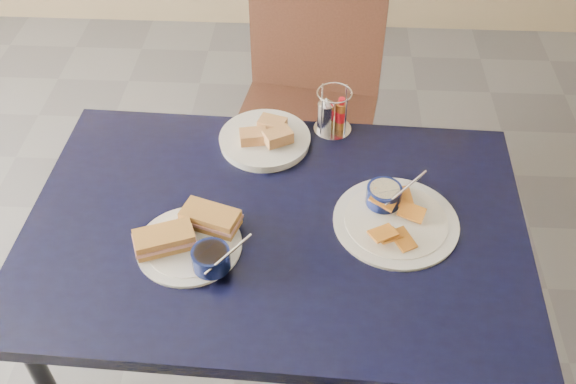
# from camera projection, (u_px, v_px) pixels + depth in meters

# --- Properties ---
(dining_table) EXTENTS (1.28, 0.88, 0.75)m
(dining_table) POSITION_uv_depth(u_px,v_px,m) (276.00, 239.00, 1.65)
(dining_table) COLOR black
(dining_table) RESTS_ON ground
(chair_far) EXTENTS (0.54, 0.53, 1.02)m
(chair_far) POSITION_uv_depth(u_px,v_px,m) (306.00, 87.00, 2.31)
(chair_far) COLOR black
(chair_far) RESTS_ON ground
(sandwich_plate) EXTENTS (0.30, 0.26, 0.12)m
(sandwich_plate) POSITION_uv_depth(u_px,v_px,m) (193.00, 240.00, 1.54)
(sandwich_plate) COLOR white
(sandwich_plate) RESTS_ON dining_table
(plantain_plate) EXTENTS (0.31, 0.31, 0.12)m
(plantain_plate) POSITION_uv_depth(u_px,v_px,m) (392.00, 213.00, 1.61)
(plantain_plate) COLOR white
(plantain_plate) RESTS_ON dining_table
(bread_basket) EXTENTS (0.25, 0.25, 0.07)m
(bread_basket) POSITION_uv_depth(u_px,v_px,m) (266.00, 139.00, 1.82)
(bread_basket) COLOR white
(bread_basket) RESTS_ON dining_table
(condiment_caddy) EXTENTS (0.11, 0.11, 0.14)m
(condiment_caddy) POSITION_uv_depth(u_px,v_px,m) (332.00, 114.00, 1.84)
(condiment_caddy) COLOR silver
(condiment_caddy) RESTS_ON dining_table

